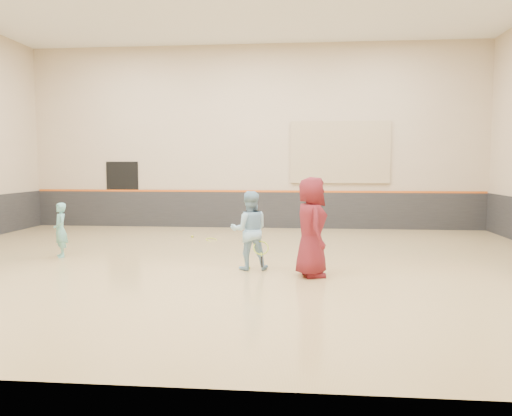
# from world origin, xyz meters

# --- Properties ---
(room) EXTENTS (15.04, 12.04, 6.22)m
(room) POSITION_xyz_m (0.00, 0.00, 0.81)
(room) COLOR tan
(room) RESTS_ON ground
(wainscot_back) EXTENTS (14.90, 0.04, 1.20)m
(wainscot_back) POSITION_xyz_m (0.00, 5.97, 0.60)
(wainscot_back) COLOR #232326
(wainscot_back) RESTS_ON floor
(accent_stripe) EXTENTS (14.90, 0.03, 0.06)m
(accent_stripe) POSITION_xyz_m (0.00, 5.96, 1.22)
(accent_stripe) COLOR #D85914
(accent_stripe) RESTS_ON wall_back
(acoustic_panel) EXTENTS (3.20, 0.08, 2.00)m
(acoustic_panel) POSITION_xyz_m (2.80, 5.95, 2.50)
(acoustic_panel) COLOR tan
(acoustic_panel) RESTS_ON wall_back
(doorway) EXTENTS (1.10, 0.05, 2.20)m
(doorway) POSITION_xyz_m (-4.50, 5.98, 1.10)
(doorway) COLOR black
(doorway) RESTS_ON floor
(girl) EXTENTS (0.51, 0.54, 1.24)m
(girl) POSITION_xyz_m (-3.87, 0.31, 0.62)
(girl) COLOR #6DBDB9
(girl) RESTS_ON floor
(instructor) EXTENTS (0.85, 0.71, 1.58)m
(instructor) POSITION_xyz_m (0.55, -0.62, 0.79)
(instructor) COLOR #96C9E9
(instructor) RESTS_ON floor
(young_man) EXTENTS (0.78, 1.02, 1.87)m
(young_man) POSITION_xyz_m (1.77, -1.12, 0.94)
(young_man) COLOR maroon
(young_man) RESTS_ON floor
(held_racket) EXTENTS (0.45, 0.45, 0.57)m
(held_racket) POSITION_xyz_m (0.80, -0.85, 0.48)
(held_racket) COLOR #A8CE2D
(held_racket) RESTS_ON instructor
(spare_racket) EXTENTS (0.70, 0.70, 0.17)m
(spare_racket) POSITION_xyz_m (-0.91, 3.08, 0.09)
(spare_racket) COLOR #A2B828
(spare_racket) RESTS_ON floor
(ball_under_racket) EXTENTS (0.07, 0.07, 0.07)m
(ball_under_racket) POSITION_xyz_m (0.53, -0.65, 0.03)
(ball_under_racket) COLOR #B2CD2F
(ball_under_racket) RESTS_ON floor
(ball_in_hand) EXTENTS (0.07, 0.07, 0.07)m
(ball_in_hand) POSITION_xyz_m (1.83, -1.32, 1.17)
(ball_in_hand) COLOR #D4E936
(ball_in_hand) RESTS_ON young_man
(ball_beside_spare) EXTENTS (0.07, 0.07, 0.07)m
(ball_beside_spare) POSITION_xyz_m (-1.56, 3.55, 0.03)
(ball_beside_spare) COLOR gold
(ball_beside_spare) RESTS_ON floor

